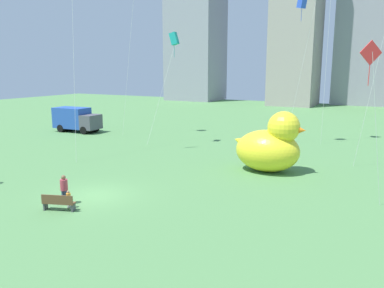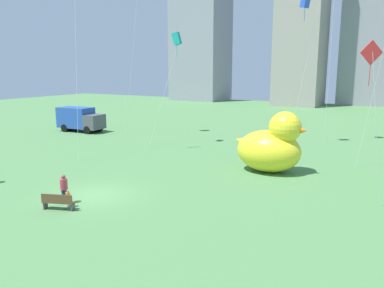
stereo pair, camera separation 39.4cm
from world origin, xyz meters
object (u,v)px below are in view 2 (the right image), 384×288
object	(u,v)px
kite_blue	(305,3)
kite_red	(372,58)
person_child	(68,198)
giant_inflatable_duck	(271,146)
park_bench	(58,201)
box_truck	(80,119)
person_adult	(64,188)
kite_teal	(177,39)

from	to	relation	value
kite_blue	kite_red	bearing A→B (deg)	-64.54
person_child	giant_inflatable_duck	world-z (taller)	giant_inflatable_duck
park_bench	box_truck	distance (m)	26.70
person_adult	giant_inflatable_duck	distance (m)	14.48
kite_teal	person_adult	bearing A→B (deg)	-79.27
kite_teal	giant_inflatable_duck	bearing A→B (deg)	-25.32
giant_inflatable_duck	kite_teal	xyz separation A→B (m)	(-11.16, 5.28, 8.16)
giant_inflatable_duck	box_truck	bearing A→B (deg)	165.49
park_bench	kite_teal	distance (m)	20.97
park_bench	box_truck	xyz separation A→B (m)	(-18.11, 19.60, 0.96)
person_adult	person_child	world-z (taller)	person_adult
person_child	box_truck	world-z (taller)	box_truck
park_bench	kite_teal	size ratio (longest dim) A/B	0.17
park_bench	kite_blue	bearing A→B (deg)	74.44
kite_teal	person_child	bearing A→B (deg)	-77.46
person_child	box_truck	distance (m)	26.43
giant_inflatable_duck	person_child	bearing A→B (deg)	-120.09
person_child	kite_red	distance (m)	17.54
park_bench	kite_teal	world-z (taller)	kite_teal
park_bench	person_child	xyz separation A→B (m)	(0.19, 0.54, 0.06)
box_truck	kite_red	world-z (taller)	kite_red
box_truck	kite_blue	xyz separation A→B (m)	(24.75, 4.26, 11.86)
park_bench	person_child	distance (m)	0.58
giant_inflatable_duck	kite_red	bearing A→B (deg)	-33.35
park_bench	person_adult	bearing A→B (deg)	117.69
box_truck	kite_teal	world-z (taller)	kite_teal
kite_red	person_adult	bearing A→B (deg)	-151.09
park_bench	person_adult	distance (m)	1.08
park_bench	kite_teal	bearing A→B (deg)	101.62
park_bench	kite_red	bearing A→B (deg)	32.38
box_truck	person_adult	bearing A→B (deg)	-46.68
person_child	kite_blue	world-z (taller)	kite_blue
kite_teal	kite_red	bearing A→B (deg)	-28.40
kite_teal	kite_red	distance (m)	20.10
park_bench	person_adult	size ratio (longest dim) A/B	1.06
park_bench	person_child	world-z (taller)	person_child
park_bench	kite_teal	xyz separation A→B (m)	(-3.76, 18.27, 9.58)
person_adult	person_child	distance (m)	0.82
kite_blue	person_adult	bearing A→B (deg)	-107.17
kite_red	kite_blue	distance (m)	17.56
park_bench	kite_red	xyz separation A→B (m)	(13.82, 8.77, 7.42)
kite_blue	person_child	bearing A→B (deg)	-105.48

